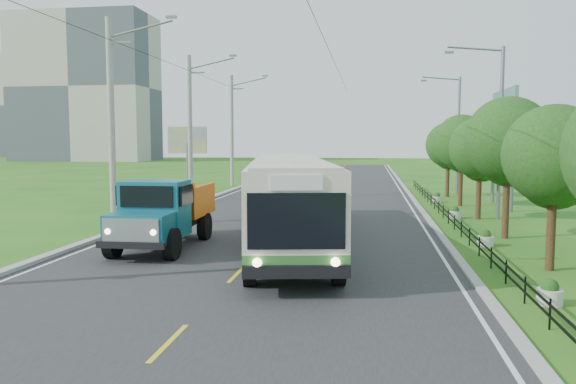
% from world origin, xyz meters
% --- Properties ---
extents(ground, '(240.00, 240.00, 0.00)m').
position_xyz_m(ground, '(0.00, 0.00, 0.00)').
color(ground, '#1F6016').
rests_on(ground, ground).
extents(road, '(14.00, 120.00, 0.02)m').
position_xyz_m(road, '(0.00, 20.00, 0.01)').
color(road, '#28282B').
rests_on(road, ground).
extents(curb_left, '(0.40, 120.00, 0.15)m').
position_xyz_m(curb_left, '(-7.20, 20.00, 0.07)').
color(curb_left, '#9E9E99').
rests_on(curb_left, ground).
extents(curb_right, '(0.30, 120.00, 0.10)m').
position_xyz_m(curb_right, '(7.15, 20.00, 0.05)').
color(curb_right, '#9E9E99').
rests_on(curb_right, ground).
extents(edge_line_left, '(0.12, 120.00, 0.00)m').
position_xyz_m(edge_line_left, '(-6.65, 20.00, 0.02)').
color(edge_line_left, silver).
rests_on(edge_line_left, road).
extents(edge_line_right, '(0.12, 120.00, 0.00)m').
position_xyz_m(edge_line_right, '(6.65, 20.00, 0.02)').
color(edge_line_right, silver).
rests_on(edge_line_right, road).
extents(centre_dash, '(0.12, 2.20, 0.00)m').
position_xyz_m(centre_dash, '(0.00, 0.00, 0.02)').
color(centre_dash, yellow).
rests_on(centre_dash, road).
extents(railing_right, '(0.04, 40.00, 0.60)m').
position_xyz_m(railing_right, '(8.00, 14.00, 0.30)').
color(railing_right, black).
rests_on(railing_right, ground).
extents(pole_near, '(3.51, 0.32, 10.00)m').
position_xyz_m(pole_near, '(-8.26, 9.00, 5.09)').
color(pole_near, gray).
rests_on(pole_near, ground).
extents(pole_mid, '(3.51, 0.32, 10.00)m').
position_xyz_m(pole_mid, '(-8.26, 21.00, 5.09)').
color(pole_mid, gray).
rests_on(pole_mid, ground).
extents(pole_far, '(3.51, 0.32, 10.00)m').
position_xyz_m(pole_far, '(-8.26, 33.00, 5.09)').
color(pole_far, gray).
rests_on(pole_far, ground).
extents(tree_second, '(3.18, 3.26, 5.30)m').
position_xyz_m(tree_second, '(9.86, 2.14, 3.52)').
color(tree_second, '#382314').
rests_on(tree_second, ground).
extents(tree_third, '(3.60, 3.62, 6.00)m').
position_xyz_m(tree_third, '(9.86, 8.14, 3.99)').
color(tree_third, '#382314').
rests_on(tree_third, ground).
extents(tree_fourth, '(3.24, 3.31, 5.40)m').
position_xyz_m(tree_fourth, '(9.86, 14.14, 3.59)').
color(tree_fourth, '#382314').
rests_on(tree_fourth, ground).
extents(tree_fifth, '(3.48, 3.52, 5.80)m').
position_xyz_m(tree_fifth, '(9.86, 20.14, 3.85)').
color(tree_fifth, '#382314').
rests_on(tree_fifth, ground).
extents(tree_back, '(3.30, 3.36, 5.50)m').
position_xyz_m(tree_back, '(9.86, 26.14, 3.65)').
color(tree_back, '#382314').
rests_on(tree_back, ground).
extents(streetlight_mid, '(3.02, 0.20, 9.07)m').
position_xyz_m(streetlight_mid, '(10.64, 14.00, 4.90)').
color(streetlight_mid, slate).
rests_on(streetlight_mid, ground).
extents(streetlight_far, '(3.02, 0.20, 9.07)m').
position_xyz_m(streetlight_far, '(10.64, 28.00, 4.90)').
color(streetlight_far, slate).
rests_on(streetlight_far, ground).
extents(planter_front, '(0.64, 0.64, 0.67)m').
position_xyz_m(planter_front, '(8.60, -2.00, 0.29)').
color(planter_front, silver).
rests_on(planter_front, ground).
extents(planter_near, '(0.64, 0.64, 0.67)m').
position_xyz_m(planter_near, '(8.60, 6.00, 0.29)').
color(planter_near, silver).
rests_on(planter_near, ground).
extents(planter_mid, '(0.64, 0.64, 0.67)m').
position_xyz_m(planter_mid, '(8.60, 14.00, 0.29)').
color(planter_mid, silver).
rests_on(planter_mid, ground).
extents(planter_far, '(0.64, 0.64, 0.67)m').
position_xyz_m(planter_far, '(8.60, 22.00, 0.29)').
color(planter_far, silver).
rests_on(planter_far, ground).
extents(billboard_left, '(3.00, 0.20, 5.20)m').
position_xyz_m(billboard_left, '(-9.50, 24.00, 3.87)').
color(billboard_left, slate).
rests_on(billboard_left, ground).
extents(billboard_right, '(0.24, 6.00, 7.30)m').
position_xyz_m(billboard_right, '(12.30, 20.00, 5.34)').
color(billboard_right, slate).
rests_on(billboard_right, ground).
extents(apartment_near, '(28.00, 14.00, 30.00)m').
position_xyz_m(apartment_near, '(-55.00, 95.00, 15.00)').
color(apartment_near, '#B7B2A3').
rests_on(apartment_near, ground).
extents(apartment_far, '(24.00, 14.00, 26.00)m').
position_xyz_m(apartment_far, '(-80.00, 120.00, 13.00)').
color(apartment_far, '#B7B2A3').
rests_on(apartment_far, ground).
extents(bus, '(5.69, 17.63, 3.36)m').
position_xyz_m(bus, '(0.74, 5.94, 2.02)').
color(bus, '#33752F').
rests_on(bus, ground).
extents(dump_truck, '(2.59, 6.41, 2.67)m').
position_xyz_m(dump_truck, '(-3.83, 3.92, 1.51)').
color(dump_truck, '#135F75').
rests_on(dump_truck, ground).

